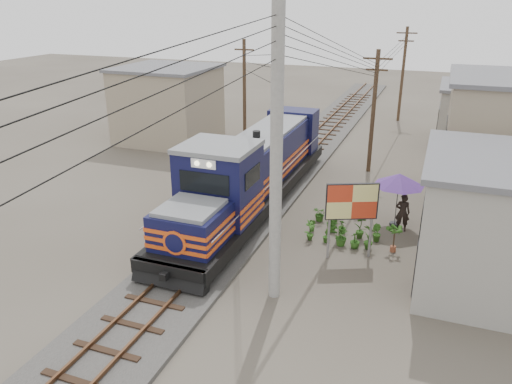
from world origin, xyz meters
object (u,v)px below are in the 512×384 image
at_px(locomotive, 252,173).
at_px(market_umbrella, 399,180).
at_px(vendor, 403,212).
at_px(billboard, 352,204).

height_order(locomotive, market_umbrella, locomotive).
height_order(market_umbrella, vendor, market_umbrella).
bearing_deg(vendor, locomotive, -4.27).
bearing_deg(market_umbrella, vendor, -55.23).
xyz_separation_m(locomotive, market_umbrella, (6.78, 0.35, 0.41)).
xyz_separation_m(locomotive, billboard, (5.38, -3.37, 0.53)).
bearing_deg(market_umbrella, locomotive, -177.08).
xyz_separation_m(billboard, market_umbrella, (1.40, 3.72, -0.12)).
bearing_deg(vendor, billboard, 58.76).
height_order(billboard, market_umbrella, billboard).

